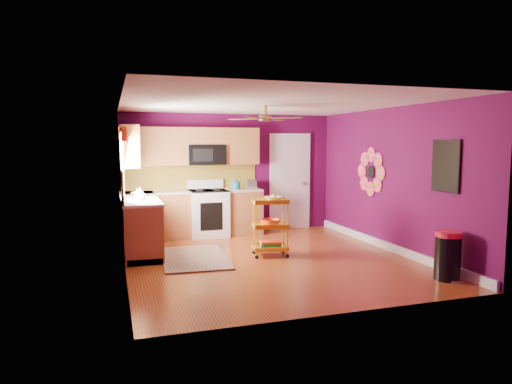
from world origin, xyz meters
name	(u,v)px	position (x,y,z in m)	size (l,w,h in m)	color
ground	(269,259)	(0.00, 0.00, 0.00)	(5.00, 5.00, 0.00)	maroon
room_envelope	(271,159)	(0.03, 0.00, 1.63)	(4.54, 5.04, 2.52)	#50093C
lower_cabinets	(171,220)	(-1.35, 1.82, 0.43)	(2.81, 2.31, 0.94)	brown
electric_range	(208,213)	(-0.55, 2.17, 0.48)	(0.76, 0.66, 1.13)	white
upper_cabinetry	(173,148)	(-1.24, 2.17, 1.80)	(2.80, 2.30, 1.26)	brown
left_window	(122,152)	(-2.22, 1.05, 1.74)	(0.08, 1.35, 1.08)	white
panel_door	(290,182)	(1.35, 2.47, 1.02)	(0.95, 0.11, 2.15)	white
right_wall_art	(401,170)	(2.23, -0.34, 1.44)	(0.04, 2.74, 1.04)	black
ceiling_fan	(265,118)	(0.00, 0.20, 2.29)	(1.01, 1.01, 0.26)	#BF8C3F
shag_rug	(195,258)	(-1.14, 0.42, 0.01)	(1.03, 1.68, 0.02)	black
rolling_cart	(271,224)	(0.11, 0.22, 0.53)	(0.64, 0.51, 1.04)	yellow
trash_can	(448,256)	(1.97, -1.81, 0.34)	(0.44, 0.44, 0.67)	black
teal_kettle	(236,185)	(0.05, 2.20, 1.02)	(0.18, 0.18, 0.21)	#137490
toaster	(251,184)	(0.38, 2.24, 1.03)	(0.22, 0.15, 0.18)	beige
soap_bottle_a	(137,194)	(-2.00, 1.13, 1.03)	(0.08, 0.08, 0.17)	#EA3F72
soap_bottle_b	(140,191)	(-1.92, 1.51, 1.02)	(0.13, 0.13, 0.16)	white
counter_dish	(137,194)	(-1.97, 1.63, 0.97)	(0.23, 0.23, 0.06)	white
counter_cup	(142,197)	(-1.93, 0.88, 0.99)	(0.14, 0.14, 0.11)	white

